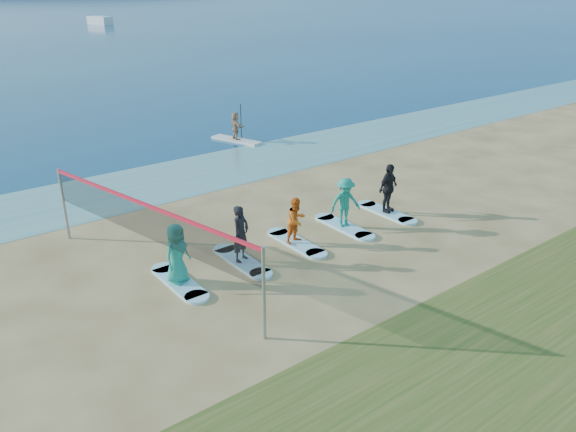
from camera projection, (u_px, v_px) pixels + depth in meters
ground at (362, 256)px, 17.91m from camera, size 600.00×600.00×0.00m
shallow_water at (200, 173)px, 25.58m from camera, size 600.00×600.00×0.00m
volleyball_net at (145, 221)px, 15.75m from camera, size 2.03×8.88×2.50m
paddleboard at (236, 140)px, 30.59m from camera, size 1.62×3.07×0.12m
paddleboarder at (236, 126)px, 30.28m from camera, size 0.66×1.42×1.47m
boat_offshore_b at (100, 24)px, 109.01m from camera, size 3.52×5.76×1.49m
surfboard_0 at (179, 282)px, 16.29m from camera, size 0.70×2.20×0.09m
student_0 at (177, 253)px, 15.92m from camera, size 1.03×0.86×1.79m
surfboard_1 at (242, 261)px, 17.51m from camera, size 0.70×2.20×0.09m
student_1 at (241, 234)px, 17.14m from camera, size 0.77×0.66×1.80m
surfboard_2 at (296, 243)px, 18.72m from camera, size 0.70×2.20×0.09m
student_2 at (296, 220)px, 18.40m from camera, size 0.84×0.70×1.56m
surfboard_3 at (344, 227)px, 19.94m from camera, size 0.70×2.20×0.09m
student_3 at (345, 202)px, 19.58m from camera, size 1.28×0.94×1.77m
surfboard_4 at (386, 212)px, 21.16m from camera, size 0.70×2.20×0.09m
student_4 at (388, 188)px, 20.78m from camera, size 1.15×0.64×1.86m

